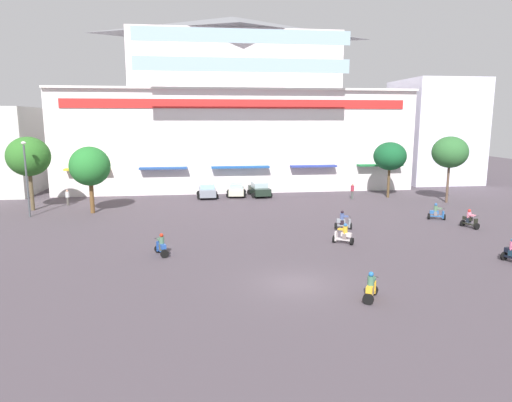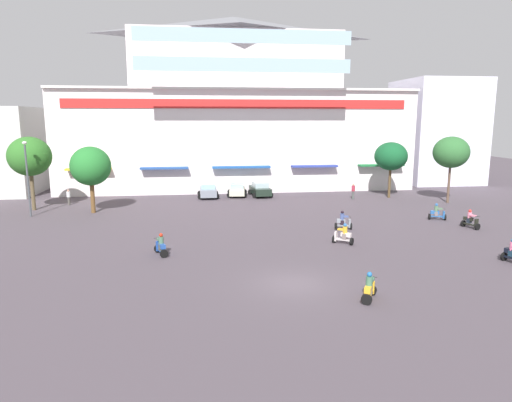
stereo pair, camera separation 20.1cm
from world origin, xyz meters
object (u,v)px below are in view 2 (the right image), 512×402
at_px(parked_car_2, 260,189).
at_px(streetlamp_near, 27,173).
at_px(plaza_tree_1, 451,152).
at_px(parked_car_1, 237,190).
at_px(plaza_tree_3, 391,156).
at_px(pedestrian_1, 353,190).
at_px(scooter_rider_1, 369,288).
at_px(scooter_rider_0, 437,213).
at_px(pedestrian_0, 69,196).
at_px(plaza_tree_2, 91,166).
at_px(scooter_rider_6, 343,235).
at_px(scooter_rider_2, 161,246).
at_px(scooter_rider_3, 470,220).
at_px(plaza_tree_0, 30,157).
at_px(scooter_rider_5, 343,222).
at_px(parked_car_0, 208,191).

height_order(parked_car_2, streetlamp_near, streetlamp_near).
xyz_separation_m(plaza_tree_1, parked_car_1, (-21.45, 6.97, -4.52)).
relative_size(plaza_tree_3, pedestrian_1, 3.62).
bearing_deg(scooter_rider_1, parked_car_1, 96.82).
xyz_separation_m(scooter_rider_0, pedestrian_0, (-33.49, 11.21, 0.30)).
xyz_separation_m(parked_car_2, pedestrian_0, (-19.99, -2.98, 0.11)).
height_order(plaza_tree_2, scooter_rider_1, plaza_tree_2).
distance_m(parked_car_1, scooter_rider_6, 21.76).
bearing_deg(scooter_rider_2, pedestrian_1, 43.90).
bearing_deg(parked_car_1, scooter_rider_3, -46.05).
height_order(plaza_tree_0, scooter_rider_3, plaza_tree_0).
xyz_separation_m(plaza_tree_1, scooter_rider_0, (-5.36, -7.61, -4.64)).
distance_m(scooter_rider_0, scooter_rider_6, 12.30).
xyz_separation_m(scooter_rider_5, pedestrian_1, (5.42, 13.22, 0.33)).
bearing_deg(plaza_tree_2, parked_car_2, 23.48).
height_order(plaza_tree_3, scooter_rider_0, plaza_tree_3).
relative_size(plaza_tree_1, scooter_rider_1, 4.56).
bearing_deg(scooter_rider_5, parked_car_0, 122.08).
bearing_deg(parked_car_0, scooter_rider_5, -57.92).
bearing_deg(streetlamp_near, scooter_rider_2, -47.13).
distance_m(parked_car_2, streetlamp_near, 23.60).
height_order(plaza_tree_1, scooter_rider_6, plaza_tree_1).
bearing_deg(pedestrian_0, plaza_tree_0, -140.21).
bearing_deg(plaza_tree_1, scooter_rider_5, -145.62).
bearing_deg(streetlamp_near, scooter_rider_0, -9.52).
bearing_deg(parked_car_1, parked_car_2, -8.58).
distance_m(plaza_tree_2, scooter_rider_0, 31.19).
bearing_deg(scooter_rider_1, plaza_tree_0, 133.18).
bearing_deg(scooter_rider_1, scooter_rider_5, 76.89).
relative_size(scooter_rider_1, streetlamp_near, 0.22).
relative_size(scooter_rider_0, scooter_rider_3, 0.97).
height_order(plaza_tree_1, scooter_rider_0, plaza_tree_1).
height_order(scooter_rider_0, scooter_rider_2, scooter_rider_2).
xyz_separation_m(parked_car_2, scooter_rider_5, (4.35, -16.50, -0.16)).
height_order(scooter_rider_6, pedestrian_0, pedestrian_0).
distance_m(plaza_tree_3, parked_car_0, 20.47).
bearing_deg(pedestrian_1, parked_car_0, 168.81).
height_order(plaza_tree_0, streetlamp_near, plaza_tree_0).
bearing_deg(pedestrian_0, scooter_rider_0, -18.50).
height_order(parked_car_0, pedestrian_1, pedestrian_1).
relative_size(parked_car_2, scooter_rider_6, 2.78).
relative_size(scooter_rider_6, streetlamp_near, 0.22).
bearing_deg(scooter_rider_1, plaza_tree_2, 127.45).
bearing_deg(parked_car_0, pedestrian_0, -168.79).
bearing_deg(scooter_rider_6, parked_car_2, 98.31).
xyz_separation_m(plaza_tree_2, parked_car_0, (10.81, 7.06, -3.56)).
bearing_deg(scooter_rider_2, parked_car_2, 66.61).
xyz_separation_m(plaza_tree_1, scooter_rider_1, (-17.76, -23.88, -4.64)).
height_order(scooter_rider_3, streetlamp_near, streetlamp_near).
xyz_separation_m(scooter_rider_0, scooter_rider_3, (1.06, -3.20, 0.04)).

